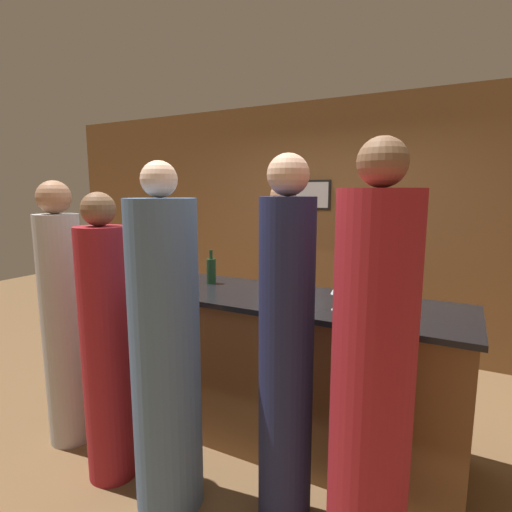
{
  "coord_description": "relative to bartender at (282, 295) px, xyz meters",
  "views": [
    {
      "loc": [
        1.29,
        -2.46,
        1.78
      ],
      "look_at": [
        -0.05,
        0.1,
        1.32
      ],
      "focal_mm": 28.0,
      "sensor_mm": 36.0,
      "label": 1
    }
  ],
  "objects": [
    {
      "name": "ground_plane",
      "position": [
        0.13,
        -0.75,
        -0.86
      ],
      "size": [
        14.0,
        14.0,
        0.0
      ],
      "primitive_type": "plane",
      "color": "brown"
    },
    {
      "name": "back_wall",
      "position": [
        0.13,
        1.25,
        0.54
      ],
      "size": [
        8.0,
        0.08,
        2.8
      ],
      "color": "brown",
      "rests_on": "ground_plane"
    },
    {
      "name": "bar_counter",
      "position": [
        0.13,
        -0.75,
        -0.33
      ],
      "size": [
        2.87,
        0.76,
        1.07
      ],
      "color": "brown",
      "rests_on": "ground_plane"
    },
    {
      "name": "bartender",
      "position": [
        0.0,
        0.0,
        0.0
      ],
      "size": [
        0.39,
        0.39,
        1.87
      ],
      "rotation": [
        0.0,
        0.0,
        3.14
      ],
      "color": "#B2B2B7",
      "rests_on": "ground_plane"
    },
    {
      "name": "guest_0",
      "position": [
        0.66,
        -1.42,
        0.08
      ],
      "size": [
        0.28,
        0.28,
        1.96
      ],
      "color": "#1E234C",
      "rests_on": "ground_plane"
    },
    {
      "name": "guest_1",
      "position": [
        0.01,
        -1.6,
        0.04
      ],
      "size": [
        0.38,
        0.38,
        1.94
      ],
      "color": "#4C6B93",
      "rests_on": "ground_plane"
    },
    {
      "name": "guest_2",
      "position": [
        -1.02,
        -1.46,
        0.03
      ],
      "size": [
        0.29,
        0.29,
        1.86
      ],
      "color": "#B2B2B7",
      "rests_on": "ground_plane"
    },
    {
      "name": "guest_3",
      "position": [
        1.1,
        -1.48,
        0.07
      ],
      "size": [
        0.37,
        0.37,
        2.01
      ],
      "color": "maroon",
      "rests_on": "ground_plane"
    },
    {
      "name": "guest_4",
      "position": [
        -0.46,
        -1.59,
        -0.02
      ],
      "size": [
        0.3,
        0.3,
        1.78
      ],
      "color": "maroon",
      "rests_on": "ground_plane"
    },
    {
      "name": "wine_bottle_0",
      "position": [
        0.99,
        -0.49,
        0.33
      ],
      "size": [
        0.08,
        0.08,
        0.31
      ],
      "color": "black",
      "rests_on": "bar_counter"
    },
    {
      "name": "wine_bottle_1",
      "position": [
        -0.32,
        -0.64,
        0.31
      ],
      "size": [
        0.07,
        0.07,
        0.27
      ],
      "color": "#19381E",
      "rests_on": "bar_counter"
    },
    {
      "name": "wine_glass_0",
      "position": [
        0.76,
        -0.9,
        0.33
      ],
      "size": [
        0.07,
        0.07,
        0.16
      ],
      "color": "silver",
      "rests_on": "bar_counter"
    },
    {
      "name": "wine_glass_1",
      "position": [
        -0.43,
        -1.06,
        0.33
      ],
      "size": [
        0.07,
        0.07,
        0.17
      ],
      "color": "silver",
      "rests_on": "bar_counter"
    },
    {
      "name": "wine_glass_2",
      "position": [
        0.96,
        -0.91,
        0.31
      ],
      "size": [
        0.06,
        0.06,
        0.14
      ],
      "color": "silver",
      "rests_on": "bar_counter"
    },
    {
      "name": "wine_glass_3",
      "position": [
        -1.05,
        -1.05,
        0.32
      ],
      "size": [
        0.07,
        0.07,
        0.15
      ],
      "color": "silver",
      "rests_on": "bar_counter"
    },
    {
      "name": "wine_glass_4",
      "position": [
        -0.83,
        -0.9,
        0.34
      ],
      "size": [
        0.08,
        0.08,
        0.18
      ],
      "color": "silver",
      "rests_on": "bar_counter"
    }
  ]
}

